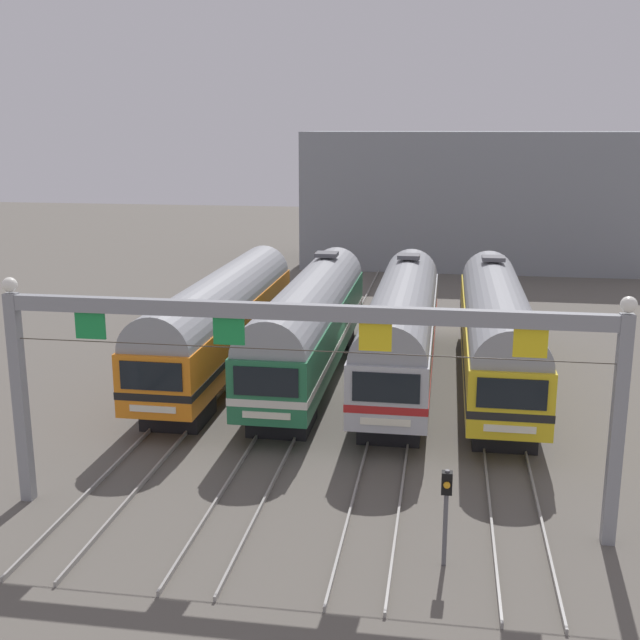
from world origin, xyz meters
The scene contains 9 objects.
ground_plane centered at (0.00, 0.00, 0.00)m, with size 160.00×160.00×0.00m, color #5B564F.
track_bed centered at (0.00, 17.00, 0.07)m, with size 13.88×70.00×0.15m.
commuter_train_orange centered at (-6.19, -0.01, 2.69)m, with size 2.88×18.06×4.77m.
commuter_train_green centered at (-2.06, 0.00, 2.69)m, with size 2.88×18.06×5.05m.
commuter_train_stainless centered at (2.06, 0.00, 2.69)m, with size 2.88×18.06×5.05m.
commuter_train_yellow centered at (6.19, 0.00, 2.69)m, with size 2.88×18.06×5.05m.
catenary_gantry centered at (0.00, -13.50, 5.11)m, with size 17.61×0.44×6.97m.
yard_signal_mast centered at (4.12, -15.40, 1.88)m, with size 0.28×0.35×2.68m.
maintenance_building centered at (5.91, 33.07, 5.42)m, with size 27.29×10.00×10.84m, color gray.
Camera 1 is at (3.89, -34.68, 11.20)m, focal length 45.13 mm.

